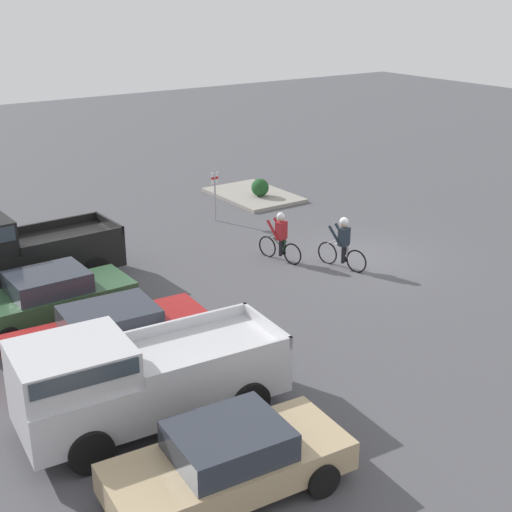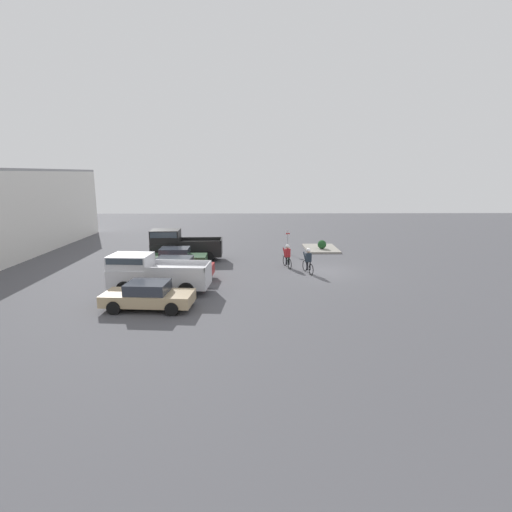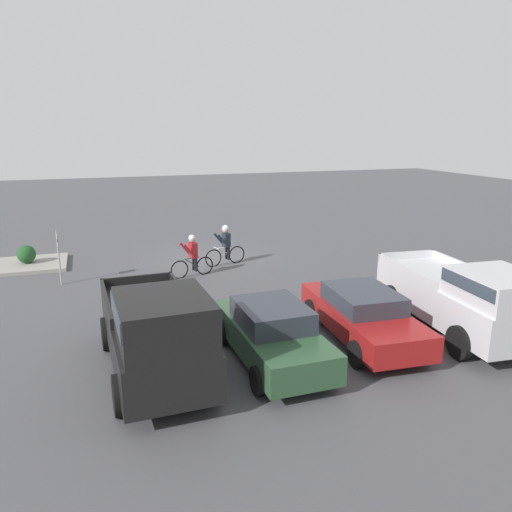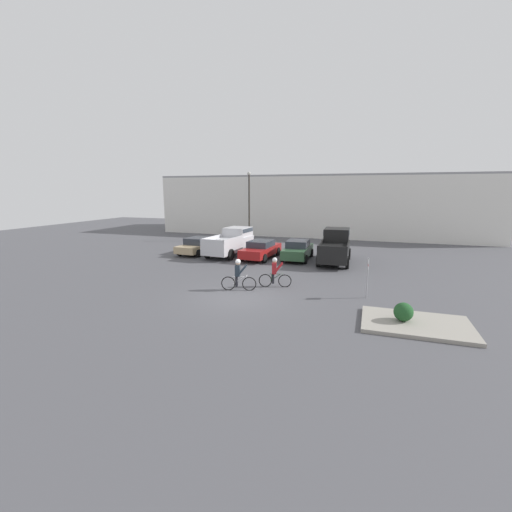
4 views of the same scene
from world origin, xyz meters
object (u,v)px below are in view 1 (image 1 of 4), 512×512
at_px(shrub, 260,187).
at_px(fire_lane_sign, 215,190).
at_px(sedan_0, 229,460).
at_px(pickup_truck_1, 12,252).
at_px(cyclist_0, 280,236).
at_px(cyclist_1, 343,242).
at_px(sedan_2, 50,299).
at_px(pickup_truck_0, 135,377).
at_px(sedan_1, 111,334).

bearing_deg(shrub, fire_lane_sign, 114.75).
xyz_separation_m(sedan_0, pickup_truck_1, (11.18, 0.30, 0.53)).
bearing_deg(cyclist_0, cyclist_1, -143.47).
bearing_deg(sedan_2, pickup_truck_1, 1.71).
height_order(pickup_truck_1, cyclist_1, pickup_truck_1).
relative_size(pickup_truck_0, sedan_1, 1.15).
relative_size(pickup_truck_0, fire_lane_sign, 2.77).
xyz_separation_m(sedan_0, pickup_truck_0, (2.83, 0.41, 0.44)).
bearing_deg(pickup_truck_1, cyclist_0, -107.13).
bearing_deg(cyclist_1, sedan_2, 81.73).
xyz_separation_m(sedan_0, fire_lane_sign, (13.56, -8.10, 0.54)).
relative_size(pickup_truck_0, pickup_truck_1, 1.04).
bearing_deg(cyclist_0, sedan_2, 92.52).
bearing_deg(sedan_2, cyclist_0, -87.48).
bearing_deg(pickup_truck_1, sedan_2, -178.29).
height_order(pickup_truck_1, shrub, pickup_truck_1).
distance_m(cyclist_0, cyclist_1, 2.07).
relative_size(sedan_1, shrub, 6.53).
bearing_deg(sedan_0, sedan_1, -2.80).
distance_m(sedan_0, sedan_2, 8.40).
xyz_separation_m(cyclist_0, cyclist_1, (-1.66, -1.23, 0.04)).
xyz_separation_m(sedan_2, shrub, (6.59, -11.41, -0.22)).
xyz_separation_m(sedan_0, cyclist_1, (7.08, -8.85, 0.20)).
height_order(sedan_1, sedan_2, sedan_2).
distance_m(sedan_0, sedan_1, 5.61).
bearing_deg(cyclist_0, sedan_1, 113.18).
xyz_separation_m(sedan_0, sedan_1, (5.60, -0.27, 0.03)).
distance_m(pickup_truck_0, shrub, 16.82).
bearing_deg(pickup_truck_0, sedan_2, -2.02).
bearing_deg(sedan_0, cyclist_1, -51.33).
height_order(pickup_truck_0, pickup_truck_1, pickup_truck_1).
relative_size(sedan_2, shrub, 5.87).
relative_size(sedan_1, cyclist_0, 2.76).
distance_m(sedan_1, shrub, 14.40).
bearing_deg(pickup_truck_0, sedan_0, -171.69).
relative_size(cyclist_0, cyclist_1, 0.96).
bearing_deg(cyclist_0, pickup_truck_0, 126.36).
bearing_deg(pickup_truck_0, shrub, -43.67).
distance_m(pickup_truck_0, sedan_1, 2.88).
height_order(sedan_2, cyclist_1, cyclist_1).
distance_m(pickup_truck_1, cyclist_0, 8.29).
bearing_deg(cyclist_1, sedan_1, 99.81).
distance_m(pickup_truck_0, fire_lane_sign, 13.70).
height_order(sedan_1, cyclist_0, cyclist_0).
distance_m(pickup_truck_0, cyclist_0, 9.98).
relative_size(cyclist_0, fire_lane_sign, 0.88).
relative_size(sedan_0, sedan_1, 0.92).
relative_size(pickup_truck_1, cyclist_0, 3.03).
distance_m(cyclist_0, fire_lane_sign, 4.86).
distance_m(sedan_2, pickup_truck_1, 2.83).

